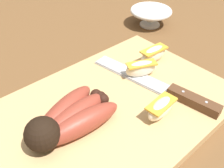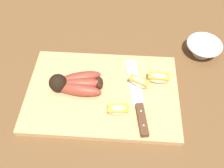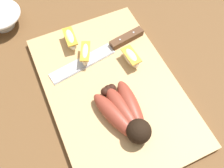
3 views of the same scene
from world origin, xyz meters
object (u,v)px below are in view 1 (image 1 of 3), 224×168
object	(u,v)px
banana_bunch	(69,119)
chefs_knife	(170,91)
apple_wedge_middle	(154,54)
apple_wedge_near	(161,108)
ceramic_bowl	(151,16)
apple_wedge_far	(141,68)

from	to	relation	value
banana_bunch	chefs_knife	xyz separation A→B (m)	(-0.19, 0.06, -0.01)
chefs_knife	apple_wedge_middle	xyz separation A→B (m)	(-0.06, -0.09, 0.01)
banana_bunch	apple_wedge_middle	bearing A→B (deg)	-171.19
banana_bunch	chefs_knife	bearing A→B (deg)	164.18
apple_wedge_middle	apple_wedge_near	bearing A→B (deg)	45.34
apple_wedge_near	apple_wedge_middle	world-z (taller)	apple_wedge_middle
banana_bunch	ceramic_bowl	world-z (taller)	banana_bunch
banana_bunch	apple_wedge_middle	size ratio (longest dim) A/B	2.26
apple_wedge_far	apple_wedge_near	bearing A→B (deg)	60.03
chefs_knife	apple_wedge_far	xyz separation A→B (m)	(0.00, -0.08, 0.01)
chefs_knife	banana_bunch	bearing A→B (deg)	-15.82
apple_wedge_near	apple_wedge_far	bearing A→B (deg)	-119.97
banana_bunch	apple_wedge_middle	distance (m)	0.26
apple_wedge_far	chefs_knife	bearing A→B (deg)	91.30
banana_bunch	apple_wedge_far	xyz separation A→B (m)	(-0.19, -0.02, -0.00)
apple_wedge_near	apple_wedge_middle	xyz separation A→B (m)	(-0.12, -0.12, 0.00)
apple_wedge_near	chefs_knife	bearing A→B (deg)	-156.64
apple_wedge_near	apple_wedge_far	distance (m)	0.12
banana_bunch	apple_wedge_middle	world-z (taller)	banana_bunch
apple_wedge_near	banana_bunch	bearing A→B (deg)	-31.09
apple_wedge_middle	apple_wedge_far	size ratio (longest dim) A/B	1.02
banana_bunch	chefs_knife	world-z (taller)	banana_bunch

